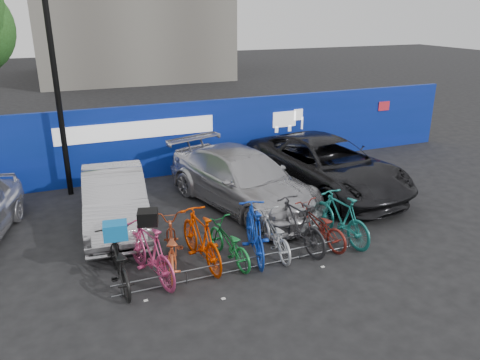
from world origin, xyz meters
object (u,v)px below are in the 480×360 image
bike_1 (150,251)px  bike_9 (341,217)px  bike_2 (171,247)px  lamppost (56,84)px  bike_rack (246,264)px  car_1 (115,199)px  bike_5 (255,232)px  car_2 (243,179)px  bike_3 (201,238)px  bike_0 (119,261)px  car_3 (326,165)px  bike_7 (298,224)px  bike_8 (318,225)px  bike_6 (274,234)px  bike_4 (229,243)px

bike_1 → bike_9: bearing=164.7°
bike_2 → lamppost: bearing=-59.3°
bike_1 → bike_rack: bearing=151.3°
bike_rack → car_1: size_ratio=1.30×
car_1 → bike_5: bearing=-41.8°
car_2 → bike_3: car_2 is taller
bike_rack → car_1: (-2.21, 3.32, 0.55)m
lamppost → bike_0: lamppost is taller
bike_2 → bike_9: 4.09m
bike_5 → car_3: bearing=-128.0°
bike_7 → bike_2: bearing=-12.2°
bike_3 → bike_8: size_ratio=1.12×
bike_rack → bike_6: bike_6 is taller
bike_0 → bike_1: (0.64, -0.02, 0.10)m
car_1 → bike_4: bearing=-49.4°
bike_1 → bike_8: bearing=165.4°
bike_6 → bike_8: bearing=-176.8°
bike_rack → car_1: bearing=123.7°
bike_rack → bike_8: bearing=13.5°
car_1 → car_3: car_3 is taller
bike_1 → bike_5: 2.34m
bike_0 → bike_8: 4.61m
bike_rack → car_2: size_ratio=1.06×
bike_4 → bike_8: bike_8 is taller
bike_3 → bike_9: 3.42m
bike_3 → bike_9: bike_3 is taller
car_3 → bike_5: bearing=-149.3°
bike_3 → bike_8: bearing=171.0°
bike_8 → bike_1: bearing=-11.5°
bike_5 → bike_8: bike_5 is taller
car_3 → bike_4: (-4.26, -2.95, -0.35)m
bike_1 → bike_4: bearing=166.0°
bike_0 → bike_1: 0.65m
car_1 → bike_6: car_1 is taller
car_3 → bike_0: 7.25m
car_2 → car_3: bearing=-13.4°
bike_4 → bike_5: bearing=170.6°
bike_1 → bike_6: (2.80, 0.01, -0.15)m
bike_9 → bike_2: bearing=-10.4°
lamppost → bike_5: lamppost is taller
bike_rack → bike_6: 1.05m
bike_rack → car_2: 3.60m
bike_5 → bike_2: bearing=9.1°
lamppost → bike_6: (4.09, -5.52, -2.81)m
bike_rack → bike_5: bearing=49.7°
bike_5 → bike_6: 0.49m
bike_3 → bike_8: (2.83, -0.14, -0.13)m
bike_3 → bike_7: bike_3 is taller
bike_7 → bike_3: bearing=-13.1°
bike_4 → car_1: bearing=-64.2°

